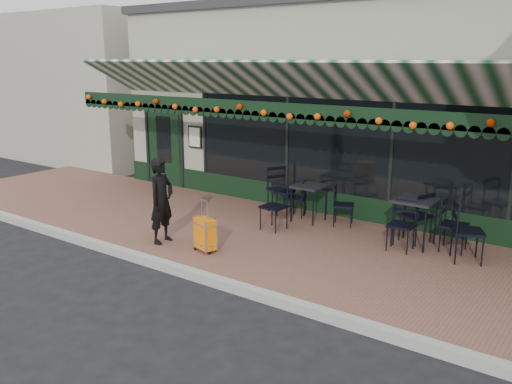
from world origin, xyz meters
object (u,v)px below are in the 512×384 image
Objects in this scene: chair_a_left at (416,216)px; chair_a_extra at (468,232)px; cafe_table_a at (416,204)px; chair_b_right at (344,206)px; chair_a_right at (454,226)px; woman at (161,201)px; chair_b_front at (274,207)px; chair_solo at (281,190)px; chair_b_left at (296,198)px; cafe_table_b at (309,189)px; chair_a_front at (401,226)px; suitcase at (205,234)px.

chair_a_extra reaches higher than chair_a_left.
cafe_table_a is 1.63m from chair_b_right.
woman is at bearing 115.74° from chair_a_right.
chair_solo reaches higher than chair_b_front.
chair_b_right is (-2.54, 0.59, -0.09)m from chair_a_extra.
chair_b_left is (-2.61, 0.12, -0.09)m from chair_a_left.
chair_a_extra is at bearing -7.80° from cafe_table_b.
woman is 1.55× the size of chair_a_extra.
chair_b_right is at bearing 168.09° from cafe_table_a.
chair_a_front is at bearing -66.70° from woman.
cafe_table_a is 1.05m from chair_a_extra.
chair_b_front is at bearing 114.75° from chair_b_right.
chair_solo reaches higher than chair_b_right.
chair_b_front is at bearing 97.67° from suitcase.
chair_solo reaches higher than chair_a_front.
chair_solo is (-3.08, 0.38, -0.27)m from cafe_table_a.
chair_a_extra is at bearing 62.77° from chair_b_left.
chair_a_left is at bearing -116.34° from chair_b_right.
cafe_table_a is 0.97× the size of chair_a_front.
chair_a_front is (3.66, 2.11, -0.33)m from woman.
woman is at bearing -121.09° from chair_b_front.
chair_a_right is (2.94, -0.07, -0.22)m from cafe_table_b.
woman is 5.24m from chair_a_extra.
chair_a_right is at bearing 104.17° from chair_a_left.
cafe_table_b is at bearing 55.97° from chair_a_extra.
chair_a_left is 0.96× the size of chair_solo.
chair_a_extra reaches higher than chair_b_front.
chair_a_front reaches higher than cafe_table_a.
suitcase reaches higher than chair_b_left.
chair_solo reaches higher than chair_a_left.
chair_a_extra reaches higher than chair_b_right.
chair_a_extra is at bearing -124.85° from chair_b_right.
woman reaches higher than chair_a_front.
suitcase is 3.81m from chair_a_left.
suitcase is at bearing -24.45° from chair_a_left.
suitcase reaches higher than chair_a_front.
chair_solo is (-0.42, 0.05, 0.10)m from chair_b_left.
woman reaches higher than cafe_table_b.
chair_a_front reaches higher than cafe_table_b.
chair_a_extra is (1.03, -0.47, 0.02)m from chair_a_left.
chair_a_right reaches higher than suitcase.
cafe_table_b is at bearing 175.32° from cafe_table_a.
chair_b_front is at bearing -10.94° from chair_b_left.
chair_b_right is at bearing -44.52° from woman.
chair_b_left is (-3.64, 0.58, -0.11)m from chair_a_extra.
chair_a_right is at bearing 68.22° from chair_b_left.
chair_b_right is (-1.46, 0.71, -0.03)m from chair_a_front.
chair_b_left is (-2.66, 0.32, -0.37)m from cafe_table_a.
suitcase is 0.91× the size of chair_solo.
chair_a_left is 1.16× the size of chair_b_right.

